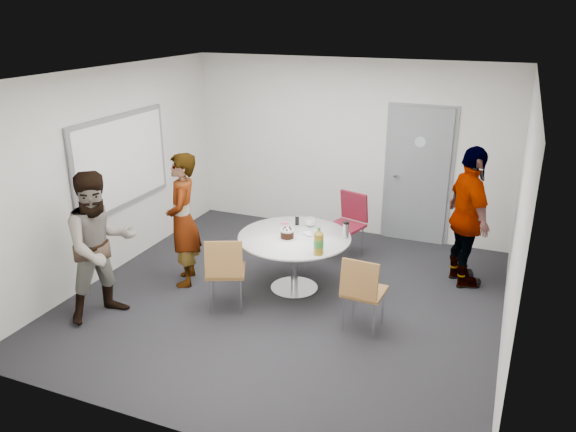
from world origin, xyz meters
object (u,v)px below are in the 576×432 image
at_px(door, 418,176).
at_px(person_main, 183,220).
at_px(table, 297,244).
at_px(chair_near_left, 225,267).
at_px(whiteboard, 122,162).
at_px(person_left, 101,246).
at_px(chair_far, 349,218).
at_px(person_right, 468,218).
at_px(chair_near_right, 362,288).

bearing_deg(door, person_main, -134.25).
relative_size(table, person_main, 0.81).
relative_size(door, chair_near_left, 2.27).
relative_size(whiteboard, person_main, 1.10).
height_order(table, person_left, person_left).
relative_size(chair_far, person_right, 0.52).
distance_m(door, whiteboard, 4.25).
height_order(person_main, person_left, person_left).
bearing_deg(whiteboard, table, 1.31).
relative_size(person_left, person_right, 0.95).
height_order(person_main, person_right, person_right).
distance_m(chair_near_right, person_left, 2.94).
xyz_separation_m(chair_near_right, person_left, (-2.83, -0.74, 0.32)).
distance_m(whiteboard, person_left, 1.61).
distance_m(chair_near_right, person_main, 2.47).
height_order(person_left, person_right, person_right).
xyz_separation_m(door, table, (-1.07, -2.22, -0.39)).
height_order(whiteboard, table, whiteboard).
bearing_deg(chair_far, person_left, 68.34).
relative_size(table, chair_far, 1.48).
height_order(door, chair_near_right, door).
relative_size(chair_near_left, person_main, 0.54).
height_order(door, table, door).
distance_m(table, person_main, 1.47).
bearing_deg(person_main, chair_near_left, 34.04).
xyz_separation_m(door, chair_near_left, (-1.64, -3.03, -0.45)).
bearing_deg(person_left, table, -24.37).
height_order(chair_near_left, chair_near_right, chair_near_left).
height_order(table, person_main, person_main).
xyz_separation_m(whiteboard, chair_far, (2.80, 1.32, -0.87)).
distance_m(whiteboard, chair_near_left, 2.24).
xyz_separation_m(table, person_left, (-1.81, -1.40, 0.23)).
distance_m(door, chair_near_right, 2.93).
relative_size(person_main, person_right, 0.95).
bearing_deg(person_main, door, 109.55).
height_order(chair_near_left, person_main, person_main).
xyz_separation_m(chair_near_left, chair_near_right, (1.59, 0.15, -0.02)).
xyz_separation_m(whiteboard, chair_near_left, (1.92, -0.75, -0.88)).
bearing_deg(chair_near_left, whiteboard, 134.69).
bearing_deg(door, person_left, -128.49).
distance_m(table, person_right, 2.18).
relative_size(door, chair_near_right, 2.36).
distance_m(door, person_right, 1.51).
height_order(chair_near_right, person_main, person_main).
bearing_deg(door, chair_far, -128.34).
bearing_deg(chair_near_left, chair_near_right, -18.51).
height_order(door, person_main, door).
xyz_separation_m(table, chair_near_left, (-0.57, -0.81, -0.07)).
relative_size(chair_near_right, person_right, 0.49).
relative_size(table, person_right, 0.77).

